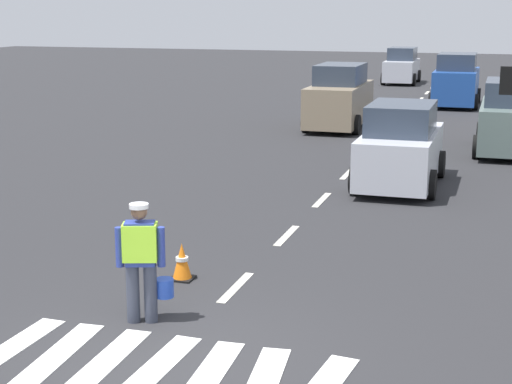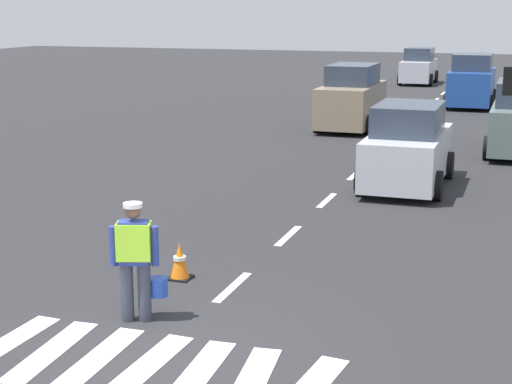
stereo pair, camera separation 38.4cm
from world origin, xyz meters
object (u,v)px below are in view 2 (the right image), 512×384
Objects in this scene: car_outgoing_ahead at (408,148)px; car_oncoming_third at (419,67)px; car_outgoing_far at (472,82)px; road_worker at (136,256)px; traffic_cone_near at (180,261)px; car_oncoming_second at (352,99)px.

car_outgoing_ahead is 1.03× the size of car_oncoming_third.
car_oncoming_third is at bearing 109.90° from car_outgoing_far.
road_worker is at bearing -95.32° from car_outgoing_far.
traffic_cone_near is 16.88m from car_oncoming_second.
car_oncoming_second is at bearing -89.80° from car_oncoming_third.
traffic_cone_near is 0.15× the size of car_outgoing_ahead.
car_outgoing_far is at bearing 65.76° from car_oncoming_second.
car_oncoming_third is at bearing 91.79° from road_worker.
car_outgoing_ahead is (2.40, 7.92, 0.63)m from traffic_cone_near.
car_outgoing_far reaches higher than traffic_cone_near.
car_oncoming_third is 17.81m from car_oncoming_second.
car_outgoing_far reaches higher than car_oncoming_second.
car_oncoming_third is 0.90× the size of car_oncoming_second.
car_outgoing_ahead is 26.94m from car_oncoming_third.
car_oncoming_second reaches higher than road_worker.
road_worker reaches higher than traffic_cone_near.
traffic_cone_near is (-0.17, 1.77, -0.64)m from road_worker.
traffic_cone_near is 0.14× the size of car_oncoming_second.
car_outgoing_far is (2.46, 26.48, 0.13)m from road_worker.
car_outgoing_ahead reaches higher than road_worker.
road_worker is 0.41× the size of car_outgoing_ahead.
car_outgoing_ahead is at bearing -90.81° from car_outgoing_far.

